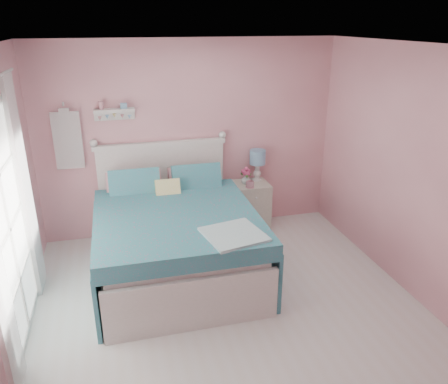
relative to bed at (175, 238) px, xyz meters
name	(u,v)px	position (x,y,z in m)	size (l,w,h in m)	color
floor	(235,323)	(0.41, -1.12, -0.43)	(4.50, 4.50, 0.00)	silver
room_shell	(236,172)	(0.41, -1.12, 1.16)	(4.50, 4.50, 4.50)	#C27B86
bed	(175,238)	(0.00, 0.00, 0.00)	(1.78, 2.26, 1.31)	silver
nightstand	(251,206)	(1.21, 0.88, -0.08)	(0.47, 0.47, 0.68)	beige
table_lamp	(257,159)	(1.33, 0.98, 0.56)	(0.22, 0.22, 0.44)	white
vase	(246,179)	(1.13, 0.87, 0.33)	(0.13, 0.13, 0.14)	silver
teacup	(250,184)	(1.14, 0.73, 0.30)	(0.11, 0.11, 0.09)	#CE8A9A
roses	(246,172)	(1.13, 0.87, 0.44)	(0.14, 0.11, 0.12)	#CD4674
wall_shelf	(114,111)	(-0.55, 1.07, 1.31)	(0.50, 0.15, 0.25)	silver
hanging_dress	(68,141)	(-1.14, 1.06, 0.97)	(0.34, 0.03, 0.72)	white
french_door	(8,230)	(-1.56, -0.72, 0.65)	(0.04, 1.32, 2.16)	silver
curtain_far	(26,189)	(-1.51, 0.02, 0.75)	(0.04, 0.40, 2.32)	white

